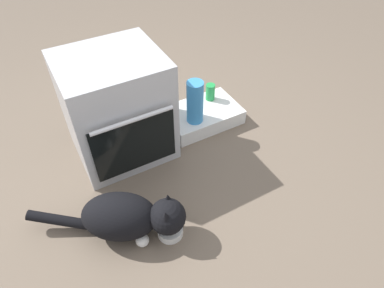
% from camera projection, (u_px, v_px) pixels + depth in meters
% --- Properties ---
extents(ground, '(8.00, 8.00, 0.00)m').
position_uv_depth(ground, '(156.00, 194.00, 1.95)').
color(ground, '#6B5B4C').
extents(oven, '(0.57, 0.56, 0.67)m').
position_uv_depth(oven, '(117.00, 108.00, 2.00)').
color(oven, '#B7BABF').
rests_on(oven, ground).
extents(pantry_cabinet, '(0.51, 0.34, 0.11)m').
position_uv_depth(pantry_cabinet, '(202.00, 115.00, 2.39)').
color(pantry_cabinet, white).
rests_on(pantry_cabinet, ground).
extents(food_bowl, '(0.14, 0.14, 0.08)m').
position_uv_depth(food_bowl, '(170.00, 230.00, 1.75)').
color(food_bowl, white).
rests_on(food_bowl, ground).
extents(cat, '(0.73, 0.51, 0.27)m').
position_uv_depth(cat, '(129.00, 217.00, 1.68)').
color(cat, black).
rests_on(cat, ground).
extents(soda_can, '(0.07, 0.07, 0.12)m').
position_uv_depth(soda_can, '(210.00, 92.00, 2.39)').
color(soda_can, green).
rests_on(soda_can, pantry_cabinet).
extents(water_bottle, '(0.11, 0.11, 0.30)m').
position_uv_depth(water_bottle, '(195.00, 102.00, 2.16)').
color(water_bottle, '#388CD1').
rests_on(water_bottle, pantry_cabinet).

